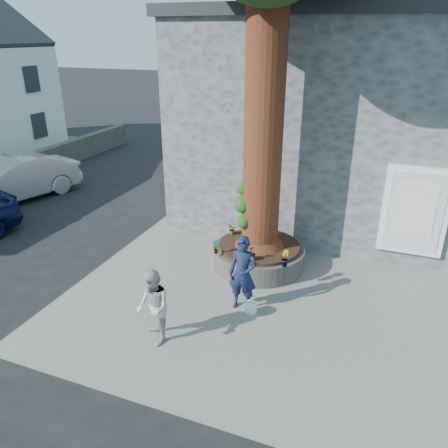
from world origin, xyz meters
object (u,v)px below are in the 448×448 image
(planter, at_px, (259,255))
(man, at_px, (243,274))
(woman, at_px, (153,307))
(car_silver, at_px, (13,180))

(planter, bearing_deg, man, -83.58)
(man, xyz_separation_m, woman, (-1.21, -1.68, -0.08))
(planter, relative_size, man, 1.37)
(planter, bearing_deg, woman, -105.41)
(man, bearing_deg, car_silver, 157.67)
(woman, bearing_deg, man, 98.97)
(man, height_order, car_silver, man)
(planter, bearing_deg, car_silver, 169.96)
(planter, distance_m, car_silver, 9.98)
(man, distance_m, woman, 2.07)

